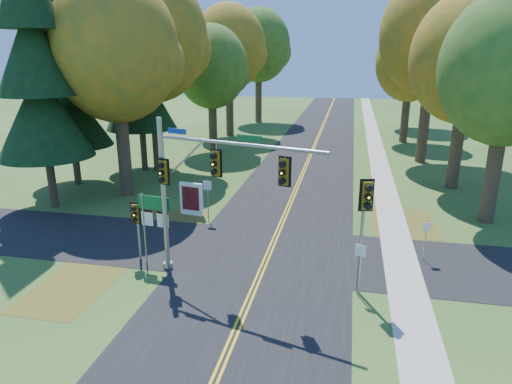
% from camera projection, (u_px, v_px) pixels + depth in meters
% --- Properties ---
extents(ground, '(160.00, 160.00, 0.00)m').
position_uv_depth(ground, '(262.00, 271.00, 20.45)').
color(ground, '#284C1A').
rests_on(ground, ground).
extents(road_main, '(8.00, 160.00, 0.02)m').
position_uv_depth(road_main, '(262.00, 271.00, 20.45)').
color(road_main, black).
rests_on(road_main, ground).
extents(road_cross, '(60.00, 6.00, 0.02)m').
position_uv_depth(road_cross, '(269.00, 252.00, 22.32)').
color(road_cross, black).
rests_on(road_cross, ground).
extents(centerline_left, '(0.10, 160.00, 0.01)m').
position_uv_depth(centerline_left, '(259.00, 270.00, 20.46)').
color(centerline_left, gold).
rests_on(centerline_left, road_main).
extents(centerline_right, '(0.10, 160.00, 0.01)m').
position_uv_depth(centerline_right, '(264.00, 270.00, 20.42)').
color(centerline_right, gold).
rests_on(centerline_right, road_main).
extents(sidewalk_east, '(1.60, 160.00, 0.06)m').
position_uv_depth(sidewalk_east, '(406.00, 284.00, 19.24)').
color(sidewalk_east, '#9E998E').
rests_on(sidewalk_east, ground).
extents(leaf_patch_w_near, '(4.00, 6.00, 0.00)m').
position_uv_depth(leaf_patch_w_near, '(161.00, 227.00, 25.45)').
color(leaf_patch_w_near, brown).
rests_on(leaf_patch_w_near, ground).
extents(leaf_patch_e, '(3.50, 8.00, 0.00)m').
position_uv_depth(leaf_patch_e, '(405.00, 232.00, 24.75)').
color(leaf_patch_e, brown).
rests_on(leaf_patch_e, ground).
extents(leaf_patch_w_far, '(3.00, 5.00, 0.00)m').
position_uv_depth(leaf_patch_w_far, '(72.00, 286.00, 19.09)').
color(leaf_patch_w_far, brown).
rests_on(leaf_patch_w_far, ground).
extents(tree_w_a, '(8.00, 8.00, 14.15)m').
position_uv_depth(tree_w_a, '(117.00, 50.00, 28.57)').
color(tree_w_a, '#38281C').
rests_on(tree_w_a, ground).
extents(tree_e_a, '(7.20, 7.20, 12.73)m').
position_uv_depth(tree_e_a, '(510.00, 69.00, 23.89)').
color(tree_e_a, '#38281C').
rests_on(tree_e_a, ground).
extents(tree_w_b, '(8.60, 8.60, 15.38)m').
position_uv_depth(tree_w_b, '(153.00, 38.00, 34.88)').
color(tree_w_b, '#38281C').
rests_on(tree_w_b, ground).
extents(tree_e_b, '(7.60, 7.60, 13.33)m').
position_uv_depth(tree_e_b, '(469.00, 59.00, 30.26)').
color(tree_e_b, '#38281C').
rests_on(tree_e_b, ground).
extents(tree_w_c, '(6.80, 6.80, 11.91)m').
position_uv_depth(tree_w_c, '(212.00, 67.00, 42.83)').
color(tree_w_c, '#38281C').
rests_on(tree_w_c, ground).
extents(tree_e_c, '(8.80, 8.80, 15.79)m').
position_uv_depth(tree_e_c, '(435.00, 35.00, 37.54)').
color(tree_e_c, '#38281C').
rests_on(tree_e_c, ground).
extents(tree_w_d, '(8.20, 8.20, 14.56)m').
position_uv_depth(tree_w_d, '(230.00, 48.00, 50.55)').
color(tree_w_d, '#38281C').
rests_on(tree_w_d, ground).
extents(tree_e_d, '(7.00, 7.00, 12.32)m').
position_uv_depth(tree_e_d, '(411.00, 63.00, 46.96)').
color(tree_e_d, '#38281C').
rests_on(tree_e_d, ground).
extents(tree_w_e, '(8.40, 8.40, 14.97)m').
position_uv_depth(tree_w_e, '(259.00, 46.00, 60.43)').
color(tree_w_e, '#38281C').
rests_on(tree_w_e, ground).
extents(tree_e_e, '(7.80, 7.80, 13.74)m').
position_uv_depth(tree_e_e, '(412.00, 53.00, 56.46)').
color(tree_e_e, '#38281C').
rests_on(tree_e_e, ground).
extents(pine_a, '(5.60, 5.60, 19.48)m').
position_uv_depth(pine_a, '(34.00, 55.00, 26.15)').
color(pine_a, '#38281C').
rests_on(pine_a, ground).
extents(pine_b, '(5.60, 5.60, 17.31)m').
position_uv_depth(pine_b, '(65.00, 70.00, 31.42)').
color(pine_b, '#38281C').
rests_on(pine_b, ground).
extents(pine_c, '(5.60, 5.60, 20.56)m').
position_uv_depth(pine_c, '(136.00, 47.00, 35.06)').
color(pine_c, '#38281C').
rests_on(pine_c, ground).
extents(traffic_mast, '(7.30, 2.23, 6.84)m').
position_uv_depth(traffic_mast, '(198.00, 180.00, 18.54)').
color(traffic_mast, gray).
rests_on(traffic_mast, ground).
extents(east_signal_pole, '(0.55, 0.65, 4.88)m').
position_uv_depth(east_signal_pole, '(365.00, 208.00, 17.36)').
color(east_signal_pole, gray).
rests_on(east_signal_pole, ground).
extents(ped_signal_pole, '(0.46, 0.53, 2.92)m').
position_uv_depth(ped_signal_pole, '(136.00, 218.00, 20.76)').
color(ped_signal_pole, '#969A9E').
rests_on(ped_signal_pole, ground).
extents(route_sign_cluster, '(1.58, 0.26, 3.41)m').
position_uv_depth(route_sign_cluster, '(155.00, 216.00, 20.30)').
color(route_sign_cluster, gray).
rests_on(route_sign_cluster, ground).
extents(info_kiosk, '(1.45, 0.42, 1.99)m').
position_uv_depth(info_kiosk, '(191.00, 199.00, 27.15)').
color(info_kiosk, white).
rests_on(info_kiosk, ground).
extents(reg_sign_e_north, '(0.37, 0.14, 1.97)m').
position_uv_depth(reg_sign_e_north, '(426.00, 234.00, 21.07)').
color(reg_sign_e_north, gray).
rests_on(reg_sign_e_north, ground).
extents(reg_sign_e_south, '(0.43, 0.16, 2.30)m').
position_uv_depth(reg_sign_e_south, '(360.00, 260.00, 17.91)').
color(reg_sign_e_south, gray).
rests_on(reg_sign_e_south, ground).
extents(reg_sign_w, '(0.48, 0.07, 2.50)m').
position_uv_depth(reg_sign_w, '(208.00, 193.00, 25.88)').
color(reg_sign_w, gray).
rests_on(reg_sign_w, ground).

